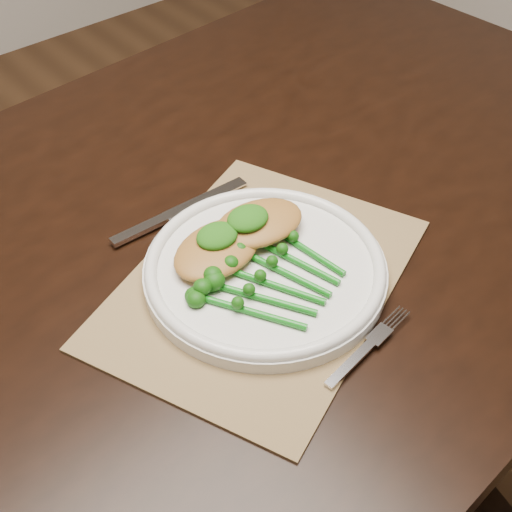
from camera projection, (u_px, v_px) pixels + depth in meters
floor at (201, 502)px, 1.46m from camera, size 4.00×4.00×0.00m
dining_table at (211, 406)px, 1.18m from camera, size 1.66×1.01×0.75m
placemat at (261, 281)px, 0.86m from camera, size 0.48×0.42×0.00m
dinner_plate at (265, 269)px, 0.86m from camera, size 0.29×0.29×0.03m
knife at (168, 217)px, 0.94m from camera, size 0.21×0.03×0.01m
fork at (373, 341)px, 0.79m from camera, size 0.15×0.03×0.00m
chicken_fillet_left at (217, 249)px, 0.86m from camera, size 0.14×0.11×0.02m
chicken_fillet_right at (259, 223)px, 0.88m from camera, size 0.13×0.10×0.02m
pesto_dollop_left at (217, 236)px, 0.85m from camera, size 0.05×0.04×0.02m
pesto_dollop_right at (248, 218)px, 0.87m from camera, size 0.05×0.05×0.02m
broccolini_bundle at (280, 279)px, 0.83m from camera, size 0.19×0.20×0.04m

